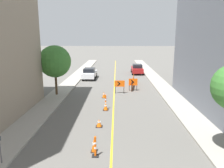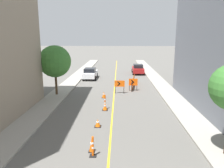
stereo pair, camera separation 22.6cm
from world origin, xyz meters
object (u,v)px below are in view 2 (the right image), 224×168
Objects in this scene: delineator_post_rear at (105,103)px; parked_car_curb_mid at (138,69)px; traffic_cone_fifth at (104,95)px; delineator_post_front at (93,148)px; traffic_cone_second at (92,145)px; arrow_barricade_secondary at (133,82)px; traffic_cone_fourth at (105,107)px; parked_car_curb_near at (90,73)px; arrow_barricade_primary at (120,84)px; traffic_cone_third at (98,123)px; street_tree_left_near at (55,61)px.

delineator_post_rear is 19.19m from parked_car_curb_mid.
traffic_cone_fifth is 11.14m from delineator_post_front.
traffic_cone_second is 0.52× the size of arrow_barricade_secondary.
delineator_post_front reaches higher than traffic_cone_fourth.
traffic_cone_second is 21.12m from parked_car_curb_near.
arrow_barricade_primary is 2.02m from arrow_barricade_secondary.
delineator_post_front is at bearing -88.44° from traffic_cone_third.
parked_car_curb_near is (-4.31, 8.48, -0.23)m from arrow_barricade_primary.
traffic_cone_fourth is 0.45× the size of arrow_barricade_secondary.
street_tree_left_near is at bearing -123.32° from parked_car_curb_mid.
street_tree_left_near is (-5.11, 8.05, 3.34)m from traffic_cone_third.
parked_car_curb_near is 1.00× the size of parked_car_curb_mid.
street_tree_left_near reaches higher than arrow_barricade_secondary.
traffic_cone_fifth is at bearing 95.64° from delineator_post_rear.
parked_car_curb_near is at bearing 97.53° from traffic_cone_second.
arrow_barricade_primary is at bearing -141.93° from arrow_barricade_secondary.
delineator_post_rear reaches higher than traffic_cone_fifth.
traffic_cone_fourth is (0.30, 6.82, -0.05)m from traffic_cone_second.
arrow_barricade_primary reaches higher than traffic_cone_fifth.
traffic_cone_third is 0.85× the size of traffic_cone_fourth.
parked_car_curb_near is at bearing 102.39° from delineator_post_rear.
traffic_cone_third is (0.02, 3.35, -0.10)m from traffic_cone_second.
delineator_post_front is 14.52m from arrow_barricade_secondary.
parked_car_curb_mid reaches higher than delineator_post_front.
traffic_cone_fifth is at bearing -74.12° from parked_car_curb_near.
parked_car_curb_near reaches higher than traffic_cone_second.
delineator_post_rear is at bearing 93.41° from traffic_cone_fourth.
parked_car_curb_mid reaches higher than delineator_post_rear.
traffic_cone_fourth is at bearing -102.08° from parked_car_curb_mid.
traffic_cone_fifth is at bearing -8.14° from street_tree_left_near.
delineator_post_rear is at bearing -114.28° from arrow_barricade_secondary.
parked_car_curb_near is at bearing 127.77° from arrow_barricade_secondary.
parked_car_curb_mid is (4.67, 25.74, 0.44)m from traffic_cone_second.
arrow_barricade_secondary reaches higher than traffic_cone_fourth.
traffic_cone_second reaches higher than traffic_cone_third.
traffic_cone_fourth is 14.45m from parked_car_curb_near.
arrow_barricade_primary is at bearing 47.69° from traffic_cone_fifth.
traffic_cone_second is 12.57m from arrow_barricade_primary.
arrow_barricade_primary is (1.52, 9.11, 0.77)m from traffic_cone_third.
parked_car_curb_near reaches higher than arrow_barricade_secondary.
delineator_post_front is at bearing -91.41° from traffic_cone_fourth.
traffic_cone_second is 0.48m from delineator_post_front.
traffic_cone_third is at bearing -89.29° from traffic_cone_fifth.
arrow_barricade_primary reaches higher than arrow_barricade_secondary.
parked_car_curb_near is (-2.69, 10.25, 0.50)m from traffic_cone_fifth.
parked_car_curb_mid reaches higher than arrow_barricade_primary.
traffic_cone_fifth is 0.47× the size of delineator_post_rear.
traffic_cone_second is 0.51× the size of arrow_barricade_primary.
street_tree_left_near reaches higher than arrow_barricade_primary.
parked_car_curb_mid reaches higher than traffic_cone_fifth.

